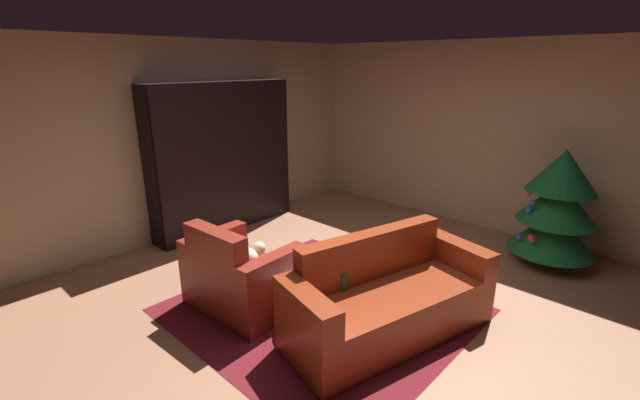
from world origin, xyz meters
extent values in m
plane|color=#9E694B|center=(0.00, 0.00, 0.00)|extent=(7.19, 7.19, 0.00)
cube|color=tan|center=(0.00, 3.03, 1.29)|extent=(5.80, 0.06, 2.58)
cube|color=tan|center=(-2.87, 0.00, 1.29)|extent=(0.06, 6.11, 2.58)
cube|color=maroon|center=(-0.12, -0.22, 0.00)|extent=(2.54, 2.37, 0.01)
cube|color=black|center=(-2.45, 0.46, 1.02)|extent=(0.03, 2.11, 2.05)
cube|color=black|center=(-2.63, 1.50, 1.02)|extent=(0.38, 0.02, 2.05)
cube|color=black|center=(-2.63, -0.59, 1.02)|extent=(0.38, 0.03, 2.05)
cube|color=black|center=(-2.63, 0.46, 0.01)|extent=(0.35, 2.06, 0.03)
cube|color=black|center=(-2.63, 0.46, 0.42)|extent=(0.35, 2.06, 0.03)
cube|color=black|center=(-2.63, 0.46, 0.82)|extent=(0.35, 2.06, 0.02)
cube|color=black|center=(-2.63, 0.46, 1.22)|extent=(0.35, 2.06, 0.02)
cube|color=black|center=(-2.63, 0.46, 1.63)|extent=(0.35, 2.06, 0.02)
cube|color=black|center=(-2.63, 0.46, 2.03)|extent=(0.35, 2.06, 0.03)
cube|color=black|center=(-2.78, 0.46, 0.75)|extent=(0.05, 1.03, 0.65)
cube|color=black|center=(-2.75, 0.46, 0.75)|extent=(0.03, 1.06, 0.68)
cube|color=gold|center=(-2.68, 1.45, 0.13)|extent=(0.26, 0.04, 0.22)
cube|color=#553318|center=(-2.70, 1.40, 0.15)|extent=(0.23, 0.05, 0.26)
cube|color=red|center=(-2.70, 1.34, 0.13)|extent=(0.23, 0.05, 0.22)
cube|color=orange|center=(-2.71, 1.28, 0.18)|extent=(0.20, 0.05, 0.31)
cube|color=gold|center=(-2.67, 1.23, 0.13)|extent=(0.27, 0.03, 0.21)
cube|color=teal|center=(-2.69, 1.20, 0.19)|extent=(0.25, 0.03, 0.34)
cube|color=gold|center=(-2.67, 1.16, 0.20)|extent=(0.28, 0.05, 0.34)
cube|color=purple|center=(-2.71, 1.11, 0.19)|extent=(0.21, 0.04, 0.34)
cube|color=gold|center=(-2.69, 1.45, 1.37)|extent=(0.25, 0.05, 0.26)
cube|color=orange|center=(-2.72, 1.40, 1.39)|extent=(0.17, 0.04, 0.31)
cube|color=#532923|center=(-2.68, 1.35, 1.37)|extent=(0.26, 0.04, 0.27)
cube|color=#483A27|center=(-2.68, 1.29, 1.37)|extent=(0.26, 0.05, 0.26)
cube|color=red|center=(-2.72, 1.25, 1.35)|extent=(0.19, 0.03, 0.22)
cube|color=orange|center=(-2.69, 1.22, 1.37)|extent=(0.24, 0.03, 0.26)
cube|color=red|center=(-2.68, 1.18, 1.41)|extent=(0.26, 0.03, 0.34)
cube|color=#184E8C|center=(-2.70, 1.44, 1.78)|extent=(0.21, 0.04, 0.28)
cube|color=navy|center=(-2.71, 1.39, 1.79)|extent=(0.20, 0.03, 0.30)
cube|color=gold|center=(-2.69, 1.35, 1.79)|extent=(0.25, 0.04, 0.30)
cube|color=#A7B297|center=(-2.70, 1.30, 1.80)|extent=(0.21, 0.05, 0.32)
cube|color=#B8A49B|center=(-2.71, 1.26, 1.76)|extent=(0.20, 0.03, 0.23)
cube|color=#BC3719|center=(-2.68, 1.22, 1.75)|extent=(0.27, 0.04, 0.21)
cube|color=purple|center=(-2.72, 1.17, 1.81)|extent=(0.19, 0.05, 0.33)
cube|color=maroon|center=(-0.74, -0.67, 0.20)|extent=(0.76, 0.78, 0.40)
cube|color=maroon|center=(-0.73, -0.96, 0.64)|extent=(0.73, 0.20, 0.48)
cube|color=maroon|center=(-0.31, -0.65, 0.33)|extent=(0.19, 0.75, 0.67)
cube|color=maroon|center=(-1.18, -0.69, 0.33)|extent=(0.19, 0.75, 0.67)
ellipsoid|color=beige|center=(-0.77, -0.59, 0.49)|extent=(0.29, 0.19, 0.18)
sphere|color=beige|center=(-0.74, -0.47, 0.54)|extent=(0.13, 0.13, 0.13)
cube|color=maroon|center=(0.56, -0.09, 0.22)|extent=(1.07, 1.63, 0.44)
cube|color=maroon|center=(0.29, -0.02, 0.65)|extent=(0.52, 1.49, 0.43)
cube|color=maroon|center=(0.36, -0.90, 0.34)|extent=(0.75, 0.36, 0.67)
cube|color=maroon|center=(0.77, 0.73, 0.34)|extent=(0.75, 0.36, 0.67)
cylinder|color=black|center=(0.27, -0.33, 0.20)|extent=(0.04, 0.04, 0.40)
cylinder|color=black|center=(-0.03, -0.12, 0.20)|extent=(0.04, 0.04, 0.40)
cylinder|color=black|center=(-0.05, -0.49, 0.20)|extent=(0.04, 0.04, 0.40)
cylinder|color=silver|center=(0.06, -0.31, 0.41)|extent=(0.77, 0.77, 0.02)
cube|color=#374F89|center=(0.04, -0.32, 0.44)|extent=(0.18, 0.13, 0.03)
cube|color=navy|center=(0.04, -0.34, 0.46)|extent=(0.22, 0.16, 0.03)
cube|color=#2D4894|center=(0.05, -0.34, 0.49)|extent=(0.18, 0.13, 0.02)
cube|color=#D7C74B|center=(0.05, -0.32, 0.50)|extent=(0.16, 0.18, 0.02)
cylinder|color=#204F2A|center=(0.26, -0.37, 0.50)|extent=(0.08, 0.08, 0.16)
cylinder|color=#204F2A|center=(0.26, -0.37, 0.61)|extent=(0.03, 0.03, 0.06)
cylinder|color=brown|center=(1.15, 2.38, 0.08)|extent=(0.08, 0.08, 0.16)
cone|color=#155727|center=(1.15, 2.38, 0.40)|extent=(0.95, 0.95, 0.48)
cone|color=#155727|center=(1.15, 2.38, 0.77)|extent=(0.85, 0.85, 0.48)
cone|color=#155727|center=(1.15, 2.38, 1.13)|extent=(0.75, 0.75, 0.48)
sphere|color=blue|center=(0.88, 2.11, 0.33)|extent=(0.07, 0.07, 0.07)
sphere|color=red|center=(1.04, 2.01, 0.40)|extent=(0.08, 0.08, 0.08)
sphere|color=blue|center=(0.96, 2.09, 0.78)|extent=(0.07, 0.07, 0.07)
sphere|color=red|center=(1.05, 2.01, 0.38)|extent=(0.06, 0.06, 0.06)
sphere|color=blue|center=(0.93, 2.12, 0.68)|extent=(0.07, 0.07, 0.07)
sphere|color=red|center=(0.89, 2.16, 0.86)|extent=(0.06, 0.06, 0.06)
camera|label=1|loc=(2.31, -2.85, 2.28)|focal=23.86mm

